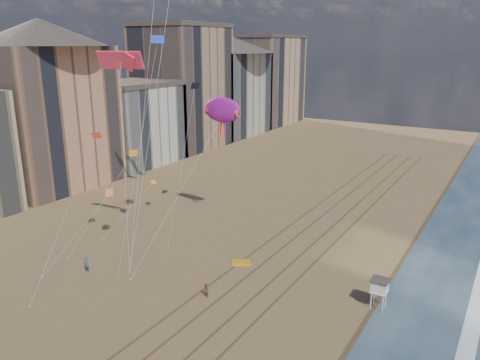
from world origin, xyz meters
name	(u,v)px	position (x,y,z in m)	size (l,w,h in m)	color
wet_sand	(448,253)	(19.00, 40.00, 0.00)	(260.00, 260.00, 0.00)	#42301E
tracks	(289,253)	(2.55, 30.00, 0.01)	(7.68, 120.00, 0.01)	brown
buildings	(166,93)	(-45.73, 65.59, 13.55)	(34.72, 131.35, 29.00)	#C6B284
lifeguard_stand	(380,286)	(15.11, 23.22, 2.34)	(1.68, 1.68, 3.03)	white
grounded_kite	(241,263)	(-0.95, 24.50, 0.12)	(2.19, 1.39, 0.25)	orange
show_kite	(222,110)	(-8.89, 32.91, 16.11)	(4.96, 9.53, 23.41)	#9A1799
kite_flyer_a	(87,264)	(-14.56, 13.90, 0.91)	(0.66, 0.43, 1.81)	#535A6A
kite_flyer_b	(206,290)	(-0.16, 16.34, 0.72)	(0.70, 0.55, 1.45)	#984D52
small_kites	(144,120)	(-14.18, 24.01, 15.59)	(13.52, 16.12, 20.60)	orange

